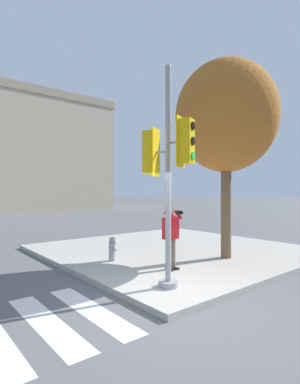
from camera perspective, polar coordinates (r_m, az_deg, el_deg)
name	(u,v)px	position (r m, az deg, el deg)	size (l,w,h in m)	color
ground_plane	(169,306)	(5.90, 3.72, -20.87)	(160.00, 160.00, 0.00)	#5B5B5E
sidewalk_corner	(174,250)	(10.65, 4.61, -10.92)	(8.00, 8.00, 0.13)	#ADA89E
traffic_signal_pole	(168,165)	(6.21, 3.45, 5.08)	(0.72, 1.08, 4.61)	#939399
person_photographer	(171,232)	(7.65, 4.02, -7.60)	(0.50, 0.53, 1.58)	black
street_tree	(226,117)	(9.46, 14.30, 13.67)	(3.02, 3.02, 5.88)	brown
fire_hydrant	(112,249)	(8.74, -7.20, -10.71)	(0.20, 0.26, 0.68)	#99999E
building_right	(23,154)	(36.48, -23.12, 6.76)	(17.86, 10.02, 12.57)	tan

